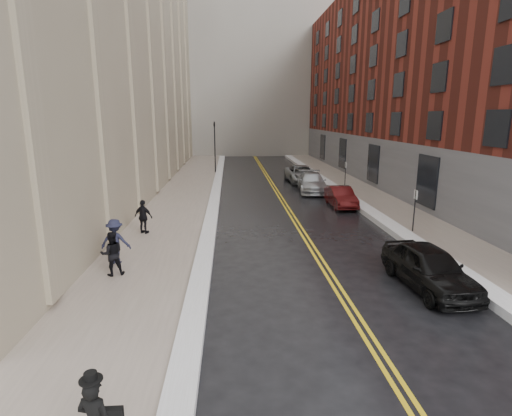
{
  "coord_description": "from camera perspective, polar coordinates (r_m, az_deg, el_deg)",
  "views": [
    {
      "loc": [
        -1.1,
        -10.49,
        5.72
      ],
      "look_at": [
        0.06,
        7.33,
        1.6
      ],
      "focal_mm": 28.0,
      "sensor_mm": 36.0,
      "label": 1
    }
  ],
  "objects": [
    {
      "name": "snow_ridge_left",
      "position": [
        27.1,
        -5.97,
        1.01
      ],
      "size": [
        0.7,
        60.8,
        0.26
      ],
      "primitive_type": "cube",
      "color": "white",
      "rests_on": "ground"
    },
    {
      "name": "pedestrian_a",
      "position": [
        15.16,
        -19.88,
        -6.14
      ],
      "size": [
        0.93,
        0.82,
        1.61
      ],
      "primitive_type": "imported",
      "rotation": [
        0.0,
        0.0,
        3.46
      ],
      "color": "black",
      "rests_on": "sidewalk_left"
    },
    {
      "name": "tower_far_right",
      "position": [
        79.65,
        8.02,
        24.66
      ],
      "size": [
        22.0,
        18.0,
        44.0
      ],
      "primitive_type": "cube",
      "color": "slate",
      "rests_on": "ground"
    },
    {
      "name": "ground",
      "position": [
        12.0,
        2.06,
        -15.48
      ],
      "size": [
        160.0,
        160.0,
        0.0
      ],
      "primitive_type": "plane",
      "color": "black",
      "rests_on": "ground"
    },
    {
      "name": "car_silver_far",
      "position": [
        35.59,
        6.54,
        4.85
      ],
      "size": [
        2.65,
        5.38,
        1.47
      ],
      "primitive_type": "imported",
      "rotation": [
        0.0,
        0.0,
        0.04
      ],
      "color": "#919498",
      "rests_on": "ground"
    },
    {
      "name": "sidewalk_right",
      "position": [
        28.91,
        16.81,
        1.16
      ],
      "size": [
        3.0,
        64.0,
        0.15
      ],
      "primitive_type": "cube",
      "color": "gray",
      "rests_on": "ground"
    },
    {
      "name": "building_right",
      "position": [
        38.45,
        26.4,
        16.59
      ],
      "size": [
        14.0,
        50.0,
        18.0
      ],
      "primitive_type": "cube",
      "color": "maroon",
      "rests_on": "ground"
    },
    {
      "name": "lane_stripe_b",
      "position": [
        27.36,
        4.18,
        0.89
      ],
      "size": [
        0.12,
        64.0,
        0.01
      ],
      "primitive_type": "cube",
      "color": "gold",
      "rests_on": "ground"
    },
    {
      "name": "car_maroon",
      "position": [
        26.37,
        12.01,
        1.59
      ],
      "size": [
        1.36,
        3.89,
        1.28
      ],
      "primitive_type": "imported",
      "rotation": [
        0.0,
        0.0,
        -0.0
      ],
      "color": "#450C0C",
      "rests_on": "ground"
    },
    {
      "name": "pedestrian_b",
      "position": [
        16.3,
        -19.45,
        -4.52
      ],
      "size": [
        1.17,
        0.72,
        1.75
      ],
      "primitive_type": "imported",
      "rotation": [
        0.0,
        0.0,
        3.08
      ],
      "color": "#1C1D32",
      "rests_on": "sidewalk_left"
    },
    {
      "name": "parking_sign_near",
      "position": [
        21.02,
        21.72,
        0.07
      ],
      "size": [
        0.06,
        0.35,
        2.23
      ],
      "color": "black",
      "rests_on": "ground"
    },
    {
      "name": "lane_stripe_a",
      "position": [
        27.33,
        3.68,
        0.88
      ],
      "size": [
        0.12,
        64.0,
        0.01
      ],
      "primitive_type": "cube",
      "color": "gold",
      "rests_on": "ground"
    },
    {
      "name": "car_black",
      "position": [
        14.81,
        23.5,
        -7.81
      ],
      "size": [
        2.05,
        4.44,
        1.47
      ],
      "primitive_type": "imported",
      "rotation": [
        0.0,
        0.0,
        0.07
      ],
      "color": "black",
      "rests_on": "ground"
    },
    {
      "name": "pedestrian_c",
      "position": [
        20.03,
        -15.77,
        -1.22
      ],
      "size": [
        1.05,
        0.74,
        1.65
      ],
      "primitive_type": "imported",
      "rotation": [
        0.0,
        0.0,
        2.75
      ],
      "color": "black",
      "rests_on": "sidewalk_left"
    },
    {
      "name": "snow_ridge_right",
      "position": [
        28.3,
        13.31,
        1.28
      ],
      "size": [
        0.85,
        60.8,
        0.3
      ],
      "primitive_type": "cube",
      "color": "white",
      "rests_on": "ground"
    },
    {
      "name": "sidewalk_left",
      "position": [
        27.3,
        -10.8,
        0.82
      ],
      "size": [
        4.0,
        64.0,
        0.15
      ],
      "primitive_type": "cube",
      "color": "gray",
      "rests_on": "ground"
    },
    {
      "name": "car_silver_near",
      "position": [
        31.15,
        8.01,
        3.63
      ],
      "size": [
        2.5,
        5.16,
        1.45
      ],
      "primitive_type": "imported",
      "rotation": [
        0.0,
        0.0,
        -0.1
      ],
      "color": "#AEB2B6",
      "rests_on": "ground"
    },
    {
      "name": "parking_sign_far",
      "position": [
        32.09,
        12.65,
        4.85
      ],
      "size": [
        0.06,
        0.35,
        2.23
      ],
      "color": "black",
      "rests_on": "ground"
    },
    {
      "name": "traffic_signal",
      "position": [
        40.61,
        -5.91,
        9.19
      ],
      "size": [
        0.18,
        0.15,
        5.2
      ],
      "color": "black",
      "rests_on": "ground"
    }
  ]
}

